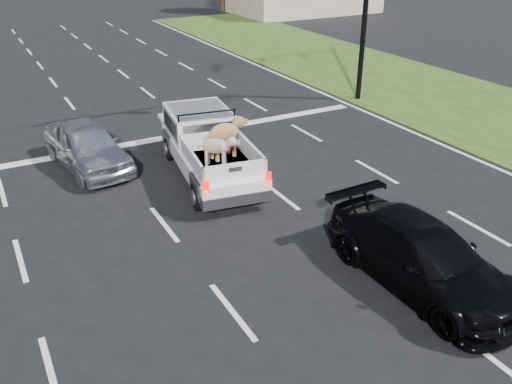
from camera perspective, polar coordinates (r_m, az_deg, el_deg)
ground at (r=11.82m, az=5.23°, el=-9.87°), size 160.00×160.00×0.00m
road_markings at (r=16.90m, az=-7.01°, el=1.83°), size 17.75×60.00×0.01m
grass_shoulder_right at (r=24.09m, az=23.80°, el=7.36°), size 8.00×60.00×0.06m
pickup_truck at (r=16.49m, az=-5.01°, el=4.88°), size 2.69×5.59×2.01m
silver_sedan at (r=17.88m, az=-17.41°, el=4.68°), size 2.30×4.46×1.45m
black_coupe at (r=12.00m, az=17.05°, el=-6.47°), size 2.07×4.83×1.39m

